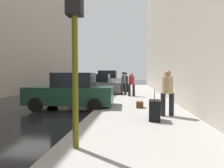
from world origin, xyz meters
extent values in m
plane|color=black|center=(0.00, 0.00, 0.00)|extent=(120.00, 120.00, 0.00)
cube|color=gray|center=(6.00, 0.00, 0.07)|extent=(4.00, 40.00, 0.15)
cube|color=#193828|center=(2.60, -0.78, 0.69)|extent=(4.27, 2.00, 0.84)
cube|color=black|center=(2.80, -0.77, 1.44)|extent=(1.95, 1.63, 0.70)
cylinder|color=black|center=(1.20, 0.09, 0.32)|extent=(0.65, 0.24, 0.64)
cylinder|color=black|center=(1.27, -1.75, 0.32)|extent=(0.65, 0.24, 0.64)
cylinder|color=black|center=(3.93, 0.19, 0.32)|extent=(0.65, 0.24, 0.64)
cylinder|color=black|center=(4.00, -1.64, 0.32)|extent=(0.65, 0.24, 0.64)
cube|color=slate|center=(2.60, 5.25, 0.69)|extent=(4.22, 1.89, 0.84)
cube|color=black|center=(2.80, 5.25, 1.44)|extent=(1.91, 1.58, 0.70)
cylinder|color=black|center=(1.22, 6.16, 0.32)|extent=(0.64, 0.23, 0.64)
cylinder|color=black|center=(1.25, 4.32, 0.32)|extent=(0.64, 0.23, 0.64)
cylinder|color=black|center=(3.95, 6.19, 0.32)|extent=(0.64, 0.23, 0.64)
cylinder|color=black|center=(3.98, 4.35, 0.32)|extent=(0.64, 0.23, 0.64)
cube|color=silver|center=(2.60, 11.15, 0.82)|extent=(4.63, 1.93, 1.10)
cube|color=black|center=(2.80, 11.15, 1.80)|extent=(2.10, 1.60, 0.90)
cylinder|color=black|center=(1.12, 12.10, 0.32)|extent=(0.64, 0.23, 0.64)
cylinder|color=black|center=(1.09, 10.26, 0.32)|extent=(0.64, 0.23, 0.64)
cylinder|color=black|center=(4.11, 12.04, 0.32)|extent=(0.64, 0.23, 0.64)
cylinder|color=black|center=(4.08, 10.20, 0.32)|extent=(0.64, 0.23, 0.64)
cylinder|color=red|center=(4.45, 7.09, 0.43)|extent=(0.22, 0.22, 0.55)
sphere|color=red|center=(4.45, 7.09, 0.76)|extent=(0.20, 0.20, 0.20)
cylinder|color=red|center=(4.29, 7.09, 0.45)|extent=(0.10, 0.09, 0.09)
cylinder|color=red|center=(4.61, 7.09, 0.45)|extent=(0.10, 0.09, 0.09)
cylinder|color=#514C0F|center=(4.50, -5.75, 1.95)|extent=(0.12, 0.12, 3.60)
sphere|color=green|center=(4.50, -5.62, 3.02)|extent=(0.14, 0.14, 0.14)
cylinder|color=black|center=(6.80, -2.60, 0.57)|extent=(0.20, 0.20, 0.85)
cylinder|color=black|center=(7.11, -2.55, 0.57)|extent=(0.20, 0.20, 0.85)
cylinder|color=tan|center=(6.96, -2.57, 1.31)|extent=(0.45, 0.45, 0.62)
sphere|color=#997051|center=(6.96, -2.57, 1.74)|extent=(0.24, 0.24, 0.24)
cylinder|color=#333338|center=(4.82, 4.78, 0.57)|extent=(0.18, 0.18, 0.85)
cylinder|color=#333338|center=(5.14, 4.78, 0.57)|extent=(0.18, 0.18, 0.85)
cylinder|color=#4C5156|center=(4.98, 4.78, 1.31)|extent=(0.41, 0.41, 0.62)
sphere|color=beige|center=(4.98, 4.78, 1.74)|extent=(0.24, 0.24, 0.24)
cylinder|color=black|center=(4.98, 4.78, 1.81)|extent=(0.34, 0.34, 0.02)
cylinder|color=black|center=(4.98, 4.78, 1.87)|extent=(0.23, 0.23, 0.11)
cylinder|color=black|center=(5.77, 3.63, 0.57)|extent=(0.21, 0.21, 0.85)
cylinder|color=black|center=(5.46, 3.57, 0.57)|extent=(0.21, 0.21, 0.85)
cylinder|color=#A51E23|center=(5.62, 3.60, 1.31)|extent=(0.47, 0.47, 0.62)
sphere|color=#997051|center=(5.62, 3.60, 1.74)|extent=(0.24, 0.24, 0.24)
cylinder|color=black|center=(4.91, 6.73, 0.57)|extent=(0.21, 0.21, 0.85)
cylinder|color=black|center=(5.23, 6.78, 0.57)|extent=(0.21, 0.21, 0.85)
cylinder|color=black|center=(5.07, 6.76, 1.31)|extent=(0.46, 0.46, 0.62)
sphere|color=beige|center=(5.07, 6.76, 1.74)|extent=(0.24, 0.24, 0.24)
cylinder|color=black|center=(5.07, 6.76, 1.81)|extent=(0.34, 0.34, 0.02)
cylinder|color=black|center=(5.07, 6.76, 1.87)|extent=(0.23, 0.23, 0.11)
cube|color=black|center=(6.40, -3.27, 0.49)|extent=(0.41, 0.59, 0.68)
cylinder|color=#333333|center=(6.40, -3.27, 1.01)|extent=(0.02, 0.02, 0.36)
cube|color=#472D19|center=(6.01, -0.95, 0.29)|extent=(0.32, 0.44, 0.28)
camera|label=1|loc=(5.66, -9.20, 1.65)|focal=28.00mm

